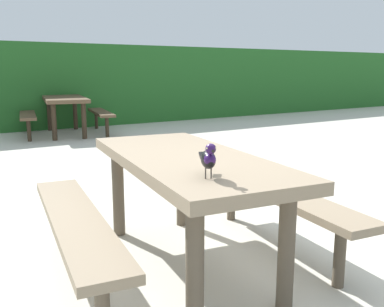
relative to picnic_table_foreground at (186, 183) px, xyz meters
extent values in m
plane|color=beige|center=(0.33, -0.14, -0.56)|extent=(60.00, 60.00, 0.00)
cube|color=#235B23|center=(0.33, 8.06, 0.36)|extent=(28.00, 1.91, 1.84)
cube|color=#84725B|center=(0.00, 0.00, 0.15)|extent=(0.99, 1.88, 0.07)
cylinder|color=brown|center=(-0.35, -0.66, -0.22)|extent=(0.09, 0.09, 0.67)
cylinder|color=brown|center=(0.17, -0.73, -0.22)|extent=(0.09, 0.09, 0.67)
cylinder|color=brown|center=(-0.17, 0.73, -0.22)|extent=(0.09, 0.09, 0.67)
cylinder|color=brown|center=(0.35, 0.66, -0.22)|extent=(0.09, 0.09, 0.67)
cube|color=#84725B|center=(-0.69, 0.09, -0.14)|extent=(0.50, 1.73, 0.05)
cylinder|color=brown|center=(-0.61, 0.73, -0.36)|extent=(0.07, 0.07, 0.39)
cube|color=#84725B|center=(0.69, -0.09, -0.14)|extent=(0.50, 1.73, 0.05)
cylinder|color=brown|center=(0.61, -0.73, -0.36)|extent=(0.07, 0.07, 0.39)
cylinder|color=brown|center=(0.78, 0.55, -0.36)|extent=(0.07, 0.07, 0.39)
ellipsoid|color=black|center=(-0.22, -0.56, 0.28)|extent=(0.12, 0.17, 0.09)
ellipsoid|color=#2D144C|center=(-0.23, -0.60, 0.29)|extent=(0.08, 0.09, 0.06)
sphere|color=#2D144C|center=(-0.24, -0.62, 0.34)|extent=(0.05, 0.05, 0.05)
sphere|color=#EAE08C|center=(-0.23, -0.64, 0.35)|extent=(0.01, 0.01, 0.01)
sphere|color=#EAE08C|center=(-0.26, -0.62, 0.35)|extent=(0.01, 0.01, 0.01)
cone|color=black|center=(-0.26, -0.66, 0.34)|extent=(0.03, 0.03, 0.02)
cube|color=black|center=(-0.17, -0.45, 0.27)|extent=(0.07, 0.11, 0.04)
cylinder|color=#47423D|center=(-0.21, -0.58, 0.21)|extent=(0.01, 0.01, 0.05)
cylinder|color=#47423D|center=(-0.23, -0.57, 0.21)|extent=(0.01, 0.01, 0.05)
cube|color=brown|center=(0.97, 6.26, 0.15)|extent=(1.07, 1.91, 0.07)
cylinder|color=#382B1D|center=(1.36, 6.90, -0.22)|extent=(0.09, 0.09, 0.67)
cylinder|color=#382B1D|center=(0.84, 7.00, -0.22)|extent=(0.09, 0.09, 0.67)
cylinder|color=#382B1D|center=(1.11, 5.52, -0.22)|extent=(0.09, 0.09, 0.67)
cylinder|color=#382B1D|center=(0.58, 5.62, -0.22)|extent=(0.09, 0.09, 0.67)
cube|color=brown|center=(1.66, 6.13, -0.14)|extent=(0.58, 1.73, 0.05)
cylinder|color=#382B1D|center=(1.78, 6.76, -0.36)|extent=(0.07, 0.07, 0.39)
cylinder|color=#382B1D|center=(1.55, 5.50, -0.36)|extent=(0.07, 0.07, 0.39)
cube|color=brown|center=(0.28, 6.38, -0.14)|extent=(0.58, 1.73, 0.05)
cylinder|color=#382B1D|center=(0.40, 7.01, -0.36)|extent=(0.07, 0.07, 0.39)
cylinder|color=#382B1D|center=(0.17, 5.75, -0.36)|extent=(0.07, 0.07, 0.39)
camera|label=1|loc=(-1.37, -2.27, 0.71)|focal=40.10mm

